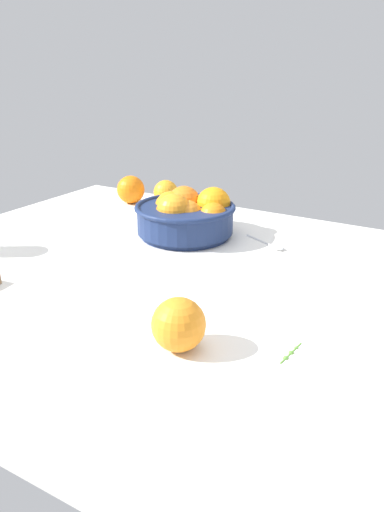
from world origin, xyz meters
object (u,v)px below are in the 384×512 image
object	(u,v)px
loose_orange_0	(131,190)
spoon	(270,244)
loose_orange_1	(179,324)
fruit_bowl	(186,215)
loose_orange_2	(166,192)

from	to	relation	value
loose_orange_0	spoon	world-z (taller)	loose_orange_0
loose_orange_1	spoon	bearing A→B (deg)	96.63
fruit_bowl	spoon	distance (cm)	22.01
loose_orange_2	spoon	size ratio (longest dim) A/B	0.57
loose_orange_0	loose_orange_2	bearing A→B (deg)	23.18
loose_orange_1	loose_orange_2	xyz separation A→B (cm)	(-47.15, 67.55, -0.50)
fruit_bowl	loose_orange_2	world-z (taller)	fruit_bowl
loose_orange_0	loose_orange_1	world-z (taller)	same
loose_orange_2	loose_orange_0	bearing A→B (deg)	-156.82
loose_orange_2	fruit_bowl	bearing A→B (deg)	-46.65
fruit_bowl	loose_orange_1	xyz separation A→B (cm)	(26.93, -46.13, -1.14)
fruit_bowl	loose_orange_0	xyz separation A→B (cm)	(-30.12, 17.18, -1.14)
fruit_bowl	spoon	world-z (taller)	fruit_bowl
loose_orange_2	spoon	distance (cm)	45.19
loose_orange_1	loose_orange_2	distance (cm)	82.38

